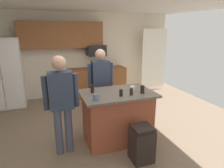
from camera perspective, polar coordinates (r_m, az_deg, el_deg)
floor at (r=4.11m, az=-3.06°, el=-14.88°), size 7.04×7.04×0.00m
back_wall at (r=6.32m, az=-10.65°, el=8.35°), size 6.40×0.10×2.60m
french_door_window_panel at (r=6.88m, az=12.06°, el=7.20°), size 0.90×0.06×2.00m
cabinet_run_upper at (r=6.02m, az=-14.50°, el=13.74°), size 2.40×0.38×0.75m
cabinet_run_lower at (r=6.30m, az=-4.39°, el=0.67°), size 1.80×0.63×0.90m
refrigerator at (r=5.97m, az=-29.06°, el=2.74°), size 0.94×0.76×1.89m
microwave_over_range at (r=6.13m, az=-4.64°, el=9.76°), size 0.56×0.40×0.32m
kitchen_island at (r=3.77m, az=1.56°, el=-9.39°), size 1.34×0.89×0.97m
person_host_foreground at (r=3.30m, az=-14.58°, el=-4.39°), size 0.57×0.22×1.70m
person_guest_by_door at (r=4.28m, az=-3.31°, el=0.65°), size 0.57×0.22×1.69m
glass_short_whisky at (r=3.57m, az=-5.78°, el=-1.39°), size 0.06×0.06×0.15m
glass_pilsner at (r=3.58m, az=8.87°, el=-1.54°), size 0.07×0.07×0.14m
mug_ceramic_white at (r=3.19m, az=-4.81°, el=-3.92°), size 0.12×0.08×0.11m
tumbler_amber at (r=3.44m, az=5.66°, el=-2.28°), size 0.06×0.06×0.12m
mug_blue_stoneware at (r=3.65m, az=6.04°, el=-1.37°), size 0.13×0.08×0.10m
glass_dark_ale at (r=3.38m, az=2.67°, el=-2.55°), size 0.06×0.06×0.12m
trash_bin at (r=3.34m, az=8.66°, el=-16.87°), size 0.34×0.34×0.61m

